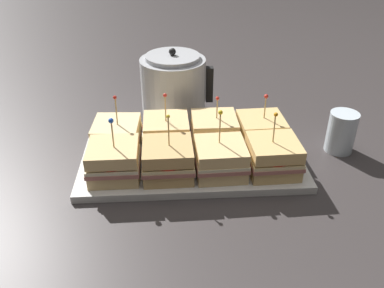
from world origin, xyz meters
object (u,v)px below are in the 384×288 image
(sandwich_back_far_left, at_px, (117,136))
(sandwich_back_far_right, at_px, (261,131))
(sandwich_front_far_right, at_px, (273,156))
(sandwich_back_center_left, at_px, (166,133))
(kettle_steel, at_px, (174,87))
(sandwich_front_far_left, at_px, (114,161))
(sandwich_front_center_left, at_px, (168,160))
(serving_platter, at_px, (192,161))
(sandwich_front_center_right, at_px, (220,159))
(sandwich_back_center_right, at_px, (214,131))
(drinking_glass, at_px, (341,132))

(sandwich_back_far_left, distance_m, sandwich_back_far_right, 0.36)
(sandwich_front_far_right, relative_size, sandwich_back_far_left, 1.01)
(sandwich_back_far_right, bearing_deg, sandwich_back_center_left, -179.86)
(sandwich_front_far_right, bearing_deg, kettle_steel, 123.18)
(sandwich_front_far_right, height_order, sandwich_back_far_right, sandwich_front_far_right)
(sandwich_front_far_left, bearing_deg, sandwich_front_center_left, -1.52)
(sandwich_back_center_left, height_order, sandwich_back_far_right, sandwich_back_center_left)
(serving_platter, xyz_separation_m, sandwich_back_center_left, (-0.06, 0.06, 0.05))
(sandwich_front_center_left, xyz_separation_m, sandwich_front_far_right, (0.24, 0.00, 0.00))
(sandwich_front_center_right, height_order, kettle_steel, kettle_steel)
(sandwich_back_far_left, height_order, sandwich_back_center_right, sandwich_back_far_left)
(sandwich_front_center_left, relative_size, sandwich_front_center_right, 1.00)
(sandwich_front_center_left, height_order, kettle_steel, kettle_steel)
(sandwich_front_far_left, bearing_deg, drinking_glass, 10.47)
(kettle_steel, xyz_separation_m, drinking_glass, (0.42, -0.23, -0.04))
(sandwich_front_far_left, xyz_separation_m, sandwich_front_far_right, (0.36, -0.00, -0.00))
(drinking_glass, bearing_deg, sandwich_back_center_right, 176.80)
(serving_platter, distance_m, sandwich_back_far_right, 0.20)
(sandwich_front_center_left, relative_size, kettle_steel, 0.73)
(sandwich_front_center_left, relative_size, sandwich_back_far_left, 1.04)
(kettle_steel, bearing_deg, sandwich_back_far_left, -124.47)
(kettle_steel, distance_m, drinking_glass, 0.48)
(serving_platter, xyz_separation_m, sandwich_back_center_right, (0.06, 0.06, 0.05))
(sandwich_front_far_right, xyz_separation_m, sandwich_back_far_right, (-0.00, 0.12, -0.00))
(sandwich_front_center_right, bearing_deg, sandwich_back_far_left, 153.88)
(sandwich_back_center_left, relative_size, sandwich_back_center_right, 1.11)
(sandwich_front_far_right, bearing_deg, sandwich_front_center_left, -179.99)
(sandwich_front_center_right, relative_size, sandwich_back_far_right, 1.12)
(sandwich_front_center_left, xyz_separation_m, sandwich_front_center_right, (0.12, 0.00, -0.00))
(sandwich_front_far_left, distance_m, sandwich_front_center_right, 0.24)
(kettle_steel, height_order, drinking_glass, kettle_steel)
(sandwich_front_far_right, distance_m, drinking_glass, 0.23)
(sandwich_front_far_right, height_order, sandwich_back_center_right, sandwich_front_far_right)
(serving_platter, height_order, sandwich_back_far_left, sandwich_back_far_left)
(sandwich_back_center_left, bearing_deg, serving_platter, -44.07)
(sandwich_front_far_left, xyz_separation_m, sandwich_front_center_right, (0.24, -0.00, -0.00))
(sandwich_front_far_left, relative_size, sandwich_front_center_right, 0.96)
(serving_platter, xyz_separation_m, sandwich_back_far_left, (-0.18, 0.06, 0.05))
(sandwich_front_center_right, distance_m, sandwich_back_center_right, 0.12)
(sandwich_front_far_right, relative_size, kettle_steel, 0.72)
(serving_platter, xyz_separation_m, sandwich_front_far_left, (-0.18, -0.06, 0.05))
(sandwich_back_center_left, relative_size, sandwich_back_far_right, 1.10)
(sandwich_front_far_right, xyz_separation_m, kettle_steel, (-0.22, 0.34, 0.03))
(sandwich_back_far_left, relative_size, sandwich_back_center_right, 1.09)
(sandwich_front_center_left, bearing_deg, kettle_steel, 86.33)
(kettle_steel, bearing_deg, serving_platter, -82.25)
(sandwich_front_center_right, distance_m, sandwich_back_far_right, 0.17)
(serving_platter, bearing_deg, sandwich_front_far_right, -19.06)
(sandwich_front_far_left, relative_size, sandwich_front_center_left, 0.96)
(sandwich_back_center_right, bearing_deg, drinking_glass, -3.20)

